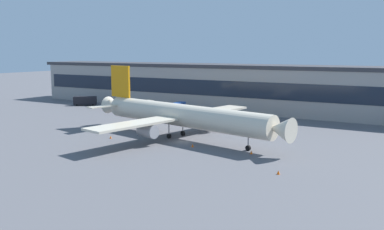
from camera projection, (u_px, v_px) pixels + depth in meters
ground_plane at (182, 142)px, 94.18m from camera, size 600.00×600.00×0.00m
terminal_building at (267, 89)px, 139.30m from camera, size 191.97×18.10×15.69m
airliner at (180, 115)px, 97.65m from camera, size 56.53×48.73×16.42m
belt_loader at (255, 117)px, 121.35m from camera, size 2.93×6.63×1.95m
stair_truck at (179, 107)px, 137.25m from camera, size 2.77×6.14×3.55m
fuel_truck at (85, 100)px, 156.95m from camera, size 8.38×7.32×3.35m
pushback_tractor at (224, 115)px, 126.31m from camera, size 5.22×3.51×1.75m
crew_van at (139, 106)px, 145.05m from camera, size 2.55×5.33×2.55m
traffic_cone_0 at (278, 172)px, 69.16m from camera, size 0.54×0.54×0.67m
traffic_cone_1 at (111, 137)px, 97.54m from camera, size 0.52×0.52×0.65m
traffic_cone_2 at (193, 145)px, 88.87m from camera, size 0.57×0.57×0.71m
traffic_cone_3 at (251, 152)px, 82.89m from camera, size 0.56×0.56×0.70m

